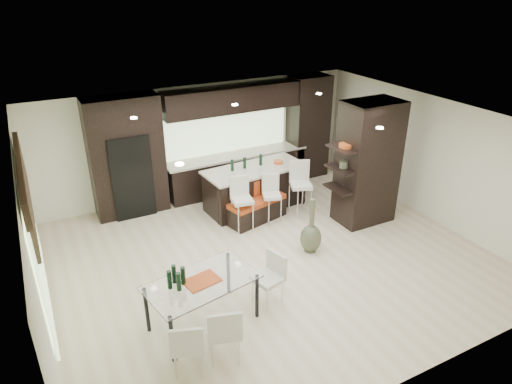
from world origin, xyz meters
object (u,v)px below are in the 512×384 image
kitchen_island (255,187)px  dining_table (203,303)px  stool_left (242,209)px  stool_right (300,194)px  chair_end (267,282)px  stool_mid (271,203)px  chair_near (224,333)px  floor_vase (311,226)px  chair_far (188,346)px  bench (257,209)px

kitchen_island → dining_table: 4.14m
stool_left → dining_table: bearing=-118.9°
stool_left → stool_right: (1.45, -0.02, 0.04)m
chair_end → stool_mid: bearing=-46.2°
chair_near → floor_vase: bearing=50.5°
dining_table → chair_far: (-0.52, -0.77, 0.01)m
stool_mid → bench: stool_mid is taller
dining_table → chair_near: chair_near is taller
kitchen_island → dining_table: bearing=-133.1°
stool_left → stool_right: stool_right is taller
stool_mid → chair_near: bearing=-109.0°
chair_far → stool_left: bearing=73.3°
dining_table → chair_end: 1.14m
kitchen_island → stool_mid: kitchen_island is taller
floor_vase → kitchen_island: bearing=92.1°
floor_vase → chair_near: (-2.66, -1.78, -0.14)m
dining_table → kitchen_island: bearing=40.5°
bench → chair_far: chair_far is taller
bench → stool_right: bearing=-25.8°
chair_near → chair_far: size_ratio=1.07×
kitchen_island → floor_vase: floor_vase is taller
kitchen_island → chair_near: 4.78m
stool_mid → dining_table: (-2.58, -2.43, -0.03)m
stool_right → stool_left: bearing=-159.8°
stool_mid → floor_vase: floor_vase is taller
floor_vase → dining_table: bearing=-159.6°
kitchen_island → stool_left: 1.10m
bench → dining_table: 3.49m
kitchen_island → floor_vase: bearing=-92.4°
stool_right → bench: size_ratio=0.75×
stool_mid → bench: 0.37m
stool_left → chair_far: bearing=-118.1°
bench → chair_far: bearing=-143.2°
stool_left → bench: 0.54m
floor_vase → stool_left: bearing=119.5°
kitchen_island → chair_near: bearing=-127.2°
dining_table → chair_near: (0.00, -0.79, 0.04)m
chair_near → chair_far: 0.52m
chair_far → chair_end: size_ratio=1.01×
kitchen_island → chair_end: kitchen_island is taller
stool_right → chair_far: 4.97m
bench → dining_table: bearing=-144.8°
dining_table → stool_right: bearing=25.0°
dining_table → floor_vase: bearing=9.4°
kitchen_island → chair_far: kitchen_island is taller
dining_table → chair_end: bearing=-11.0°
stool_right → chair_end: size_ratio=1.24×
kitchen_island → chair_end: 3.54m
chair_near → chair_end: 1.39m
floor_vase → chair_near: size_ratio=1.31×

